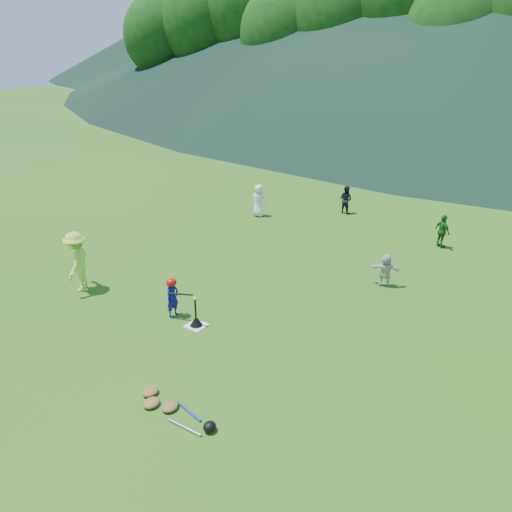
{
  "coord_description": "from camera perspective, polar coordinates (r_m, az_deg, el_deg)",
  "views": [
    {
      "loc": [
        6.86,
        -7.57,
        6.22
      ],
      "look_at": [
        0.0,
        2.5,
        0.9
      ],
      "focal_mm": 35.0,
      "sensor_mm": 36.0,
      "label": 1
    }
  ],
  "objects": [
    {
      "name": "baseball",
      "position": [
        11.6,
        -7.0,
        -4.82
      ],
      "size": [
        0.08,
        0.08,
        0.08
      ],
      "primitive_type": "sphere",
      "color": "white",
      "rests_on": "batting_tee"
    },
    {
      "name": "fielder_a",
      "position": [
        18.94,
        0.29,
        6.36
      ],
      "size": [
        0.63,
        0.44,
        1.22
      ],
      "primitive_type": "imported",
      "rotation": [
        0.0,
        0.0,
        3.23
      ],
      "color": "white",
      "rests_on": "ground"
    },
    {
      "name": "batter_gear",
      "position": [
        12.01,
        -9.57,
        -3.11
      ],
      "size": [
        0.71,
        0.31,
        0.35
      ],
      "color": "#B10F0B",
      "rests_on": "ground"
    },
    {
      "name": "batter_child",
      "position": [
        12.21,
        -9.52,
        -4.74
      ],
      "size": [
        0.25,
        0.37,
        0.99
      ],
      "primitive_type": "imported",
      "rotation": [
        0.0,
        0.0,
        1.52
      ],
      "color": "navy",
      "rests_on": "ground"
    },
    {
      "name": "fielder_b",
      "position": [
        19.6,
        10.23,
        6.37
      ],
      "size": [
        0.59,
        0.49,
        1.09
      ],
      "primitive_type": "imported",
      "rotation": [
        0.0,
        0.0,
        2.98
      ],
      "color": "black",
      "rests_on": "ground"
    },
    {
      "name": "equipment_pile",
      "position": [
        9.62,
        -9.87,
        -16.62
      ],
      "size": [
        1.8,
        0.56,
        0.19
      ],
      "color": "olive",
      "rests_on": "ground"
    },
    {
      "name": "home_plate",
      "position": [
        11.96,
        -6.83,
        -7.9
      ],
      "size": [
        0.45,
        0.45,
        0.02
      ],
      "primitive_type": "cube",
      "color": "silver",
      "rests_on": "ground"
    },
    {
      "name": "ground",
      "position": [
        11.96,
        -6.83,
        -7.94
      ],
      "size": [
        120.0,
        120.0,
        0.0
      ],
      "primitive_type": "plane",
      "color": "#2A5714",
      "rests_on": "ground"
    },
    {
      "name": "batting_tee",
      "position": [
        11.9,
        -6.85,
        -7.41
      ],
      "size": [
        0.3,
        0.3,
        0.68
      ],
      "color": "black",
      "rests_on": "home_plate"
    },
    {
      "name": "outfield_fence",
      "position": [
        36.64,
        23.72,
        13.01
      ],
      "size": [
        70.07,
        0.08,
        1.33
      ],
      "color": "gray",
      "rests_on": "ground"
    },
    {
      "name": "adult_coach",
      "position": [
        13.97,
        -19.74,
        -0.61
      ],
      "size": [
        1.1,
        1.22,
        1.65
      ],
      "primitive_type": "imported",
      "rotation": [
        0.0,
        0.0,
        -0.98
      ],
      "color": "#B2EC45",
      "rests_on": "ground"
    },
    {
      "name": "fielder_c",
      "position": [
        17.09,
        20.52,
        2.66
      ],
      "size": [
        0.68,
        0.59,
        1.1
      ],
      "primitive_type": "imported",
      "rotation": [
        0.0,
        0.0,
        2.52
      ],
      "color": "#1A591E",
      "rests_on": "ground"
    },
    {
      "name": "fielder_d",
      "position": [
        13.95,
        14.6,
        -1.57
      ],
      "size": [
        0.92,
        0.52,
        0.94
      ],
      "primitive_type": "imported",
      "rotation": [
        0.0,
        0.0,
        3.43
      ],
      "color": "silver",
      "rests_on": "ground"
    }
  ]
}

